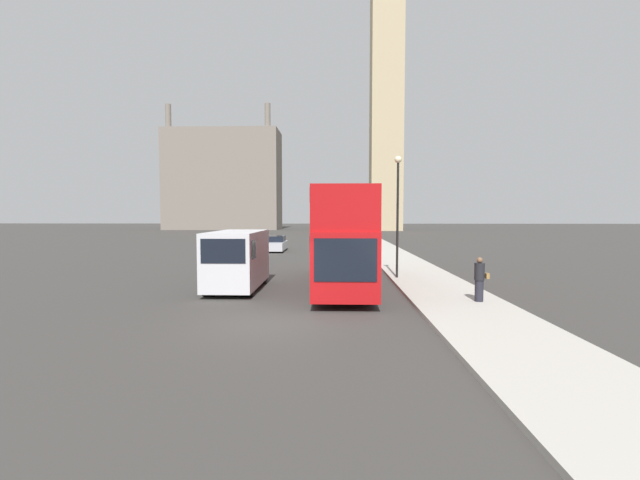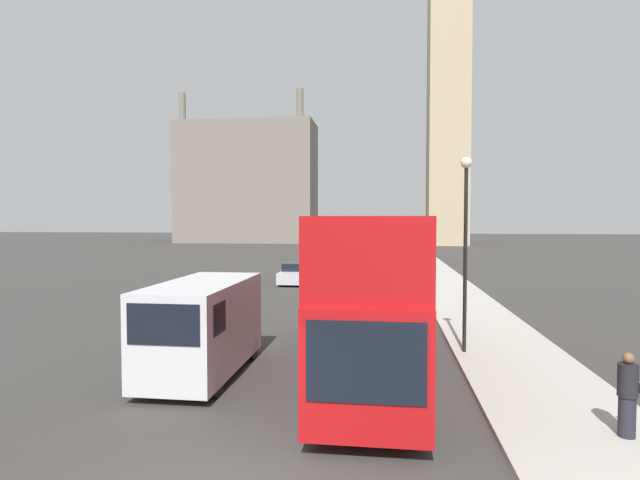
% 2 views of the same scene
% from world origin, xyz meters
% --- Properties ---
extents(clock_tower, '(7.18, 7.35, 76.23)m').
position_xyz_m(clock_tower, '(13.30, 79.81, 39.09)').
color(clock_tower, tan).
rests_on(clock_tower, ground_plane).
extents(building_block_distant, '(25.82, 10.41, 27.63)m').
position_xyz_m(building_block_distant, '(-23.32, 85.38, 11.36)').
color(building_block_distant, slate).
rests_on(building_block_distant, ground_plane).
extents(red_double_decker_bus, '(2.50, 11.40, 4.46)m').
position_xyz_m(red_double_decker_bus, '(2.46, 7.02, 2.50)').
color(red_double_decker_bus, '#B71114').
rests_on(red_double_decker_bus, ground_plane).
extents(white_van, '(2.13, 5.07, 2.64)m').
position_xyz_m(white_van, '(-2.30, 5.82, 1.41)').
color(white_van, silver).
rests_on(white_van, ground_plane).
extents(pedestrian, '(0.53, 0.37, 1.66)m').
position_xyz_m(pedestrian, '(7.51, 2.76, 0.98)').
color(pedestrian, '#23232D').
rests_on(pedestrian, sidewalk_strip).
extents(street_lamp, '(0.36, 0.36, 6.23)m').
position_xyz_m(street_lamp, '(5.34, 8.81, 4.19)').
color(street_lamp, black).
rests_on(street_lamp, sidewalk_strip).
extents(parked_sedan, '(1.75, 4.71, 1.42)m').
position_xyz_m(parked_sedan, '(-3.30, 26.29, 0.65)').
color(parked_sedan, silver).
rests_on(parked_sedan, ground_plane).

